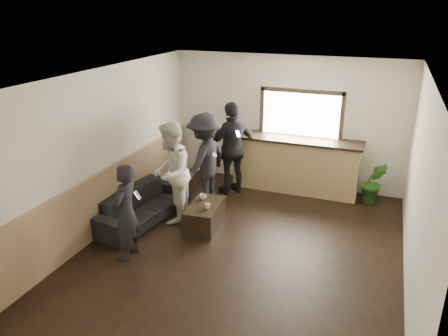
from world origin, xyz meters
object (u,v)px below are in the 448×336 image
at_px(coffee_table, 205,215).
at_px(cup_b, 208,206).
at_px(cup_a, 203,197).
at_px(bar_counter, 296,161).
at_px(person_a, 126,213).
at_px(person_b, 171,173).
at_px(potted_plant, 374,182).
at_px(person_d, 233,149).
at_px(person_c, 205,160).
at_px(sofa, 141,205).

distance_m(coffee_table, cup_b, 0.31).
bearing_deg(cup_a, bar_counter, 57.49).
bearing_deg(person_a, coffee_table, 147.64).
height_order(cup_a, person_b, person_b).
height_order(cup_b, potted_plant, potted_plant).
xyz_separation_m(coffee_table, person_d, (-0.03, 1.57, 0.77)).
xyz_separation_m(bar_counter, person_d, (-1.20, -0.63, 0.33)).
height_order(person_a, person_c, person_c).
height_order(cup_b, person_d, person_d).
distance_m(cup_b, person_c, 1.20).
bearing_deg(person_c, bar_counter, 141.40).
relative_size(person_b, person_c, 1.01).
bearing_deg(potted_plant, person_b, -148.83).
height_order(coffee_table, person_c, person_c).
distance_m(sofa, coffee_table, 1.20).
bearing_deg(coffee_table, person_a, -117.93).
bearing_deg(sofa, cup_b, -77.17).
xyz_separation_m(bar_counter, potted_plant, (1.60, -0.12, -0.20)).
xyz_separation_m(person_b, person_c, (0.29, 0.86, -0.01)).
bearing_deg(person_a, bar_counter, 147.69).
distance_m(bar_counter, person_d, 1.40).
height_order(sofa, cup_b, sofa).
relative_size(cup_b, person_d, 0.05).
distance_m(cup_a, person_c, 0.86).
height_order(sofa, person_b, person_b).
bearing_deg(person_b, potted_plant, 106.84).
relative_size(cup_a, person_a, 0.08).
bearing_deg(bar_counter, person_b, -129.82).
height_order(coffee_table, person_d, person_d).
bearing_deg(person_c, cup_b, 35.67).
bearing_deg(person_d, sofa, 9.01).
bearing_deg(potted_plant, person_c, -158.79).
relative_size(person_c, person_d, 0.95).
bearing_deg(bar_counter, coffee_table, -117.86).
xyz_separation_m(sofa, coffee_table, (1.18, 0.21, -0.09)).
distance_m(sofa, person_a, 1.33).
bearing_deg(bar_counter, cup_b, -114.31).
bearing_deg(coffee_table, potted_plant, 37.08).
relative_size(cup_a, cup_b, 1.21).
distance_m(sofa, cup_b, 1.30).
distance_m(coffee_table, person_c, 1.19).
bearing_deg(coffee_table, person_b, 178.19).
distance_m(bar_counter, person_c, 2.05).
bearing_deg(sofa, person_a, -149.29).
bearing_deg(potted_plant, sofa, -149.78).
relative_size(cup_a, potted_plant, 0.14).
xyz_separation_m(potted_plant, person_a, (-3.49, -3.46, 0.34)).
bearing_deg(potted_plant, person_d, -169.51).
height_order(sofa, coffee_table, sofa).
height_order(coffee_table, potted_plant, potted_plant).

